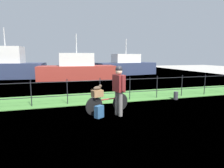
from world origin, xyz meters
TOP-DOWN VIEW (x-y plane):
  - ground_plane at (0.00, 0.00)m, footprint 60.00×60.00m
  - grass_strip at (0.00, 3.10)m, footprint 27.00×2.40m
  - harbor_water at (0.00, 10.83)m, footprint 30.00×30.00m
  - iron_fence at (-0.00, 2.26)m, footprint 18.04×0.04m
  - bicycle_main at (-0.80, 0.65)m, footprint 1.66×0.54m
  - wooden_crate at (-1.19, 0.53)m, footprint 0.41×0.36m
  - terrier_dog at (-1.16, 0.54)m, footprint 0.32×0.21m
  - cyclist_person at (-0.51, 0.27)m, footprint 0.36×0.52m
  - backpack_on_paving at (-1.20, 0.21)m, footprint 0.33×0.30m
  - mooring_bollard at (2.78, 1.76)m, footprint 0.20×0.20m
  - moored_boat_near at (4.83, 13.70)m, footprint 6.62×3.20m
  - moored_boat_mid at (-6.70, 13.28)m, footprint 6.69×3.29m
  - moored_boat_far at (-0.76, 10.77)m, footprint 6.55×2.70m

SIDE VIEW (x-z plane):
  - ground_plane at x=0.00m, z-range 0.00..0.00m
  - harbor_water at x=0.00m, z-range 0.00..0.00m
  - grass_strip at x=0.00m, z-range 0.00..0.03m
  - mooring_bollard at x=2.78m, z-range 0.00..0.36m
  - backpack_on_paving at x=-1.20m, z-range 0.00..0.40m
  - bicycle_main at x=-0.80m, z-range 0.02..0.65m
  - iron_fence at x=0.00m, z-range 0.08..1.14m
  - wooden_crate at x=-1.19m, z-range 0.63..0.86m
  - moored_boat_far at x=-0.76m, z-range -1.09..2.76m
  - moored_boat_near at x=4.83m, z-range -1.06..2.75m
  - terrier_dog at x=-1.16m, z-range 0.85..1.03m
  - cyclist_person at x=-0.51m, z-range 0.16..1.84m
  - moored_boat_mid at x=-6.70m, z-range -1.18..3.26m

